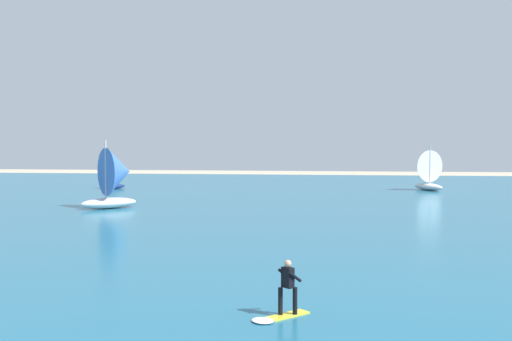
{
  "coord_description": "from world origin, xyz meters",
  "views": [
    {
      "loc": [
        2.94,
        1.73,
        5.25
      ],
      "look_at": [
        0.51,
        21.35,
        4.3
      ],
      "focal_mm": 42.51,
      "sensor_mm": 36.0,
      "label": 1
    }
  ],
  "objects_px": {
    "kitesurfer": "(283,297)",
    "sailboat_anchored_offshore": "(116,177)",
    "sailboat_center_horizon": "(116,174)",
    "sailboat_mid_right": "(425,169)"
  },
  "relations": [
    {
      "from": "sailboat_anchored_offshore",
      "to": "sailboat_mid_right",
      "type": "xyz_separation_m",
      "value": [
        26.48,
        20.94,
        -0.23
      ]
    },
    {
      "from": "kitesurfer",
      "to": "sailboat_center_horizon",
      "type": "bearing_deg",
      "value": 115.39
    },
    {
      "from": "kitesurfer",
      "to": "sailboat_mid_right",
      "type": "distance_m",
      "value": 49.93
    },
    {
      "from": "sailboat_center_horizon",
      "to": "sailboat_mid_right",
      "type": "distance_m",
      "value": 33.31
    },
    {
      "from": "kitesurfer",
      "to": "sailboat_anchored_offshore",
      "type": "height_order",
      "value": "sailboat_anchored_offshore"
    },
    {
      "from": "sailboat_anchored_offshore",
      "to": "sailboat_center_horizon",
      "type": "bearing_deg",
      "value": 110.08
    },
    {
      "from": "kitesurfer",
      "to": "sailboat_anchored_offshore",
      "type": "xyz_separation_m",
      "value": [
        -15.14,
        27.66,
        1.81
      ]
    },
    {
      "from": "sailboat_anchored_offshore",
      "to": "sailboat_center_horizon",
      "type": "relative_size",
      "value": 1.51
    },
    {
      "from": "kitesurfer",
      "to": "sailboat_center_horizon",
      "type": "height_order",
      "value": "sailboat_center_horizon"
    },
    {
      "from": "sailboat_center_horizon",
      "to": "sailboat_mid_right",
      "type": "xyz_separation_m",
      "value": [
        33.21,
        2.53,
        0.58
      ]
    }
  ]
}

